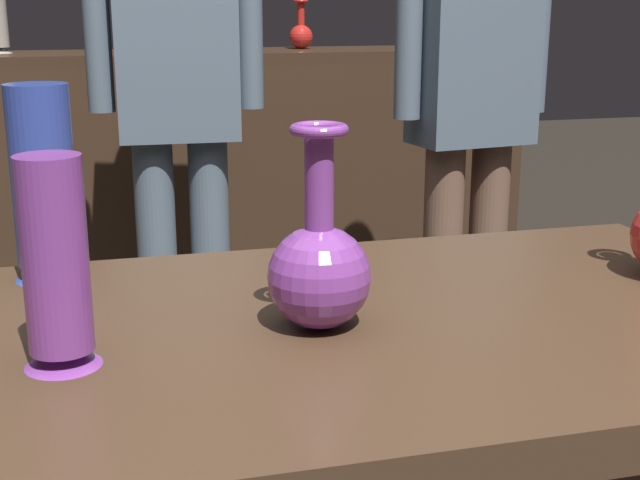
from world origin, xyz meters
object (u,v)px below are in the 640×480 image
Objects in this scene: vase_right_accent at (44,186)px; visitor_center_back at (177,83)px; shelf_vase_far_right at (440,27)px; vase_left_accent at (56,267)px; vase_centerpiece at (319,267)px; shelf_vase_center at (155,3)px; shelf_vase_right at (301,33)px; visitor_near_right at (472,89)px.

vase_right_accent is 1.26m from visitor_center_back.
vase_left_accent is at bearing -120.45° from shelf_vase_far_right.
visitor_center_back reaches higher than vase_centerpiece.
shelf_vase_right is at bearing 4.30° from shelf_vase_center.
vase_centerpiece reaches higher than vase_left_accent.
shelf_vase_center is at bearing -88.57° from visitor_center_back.
vase_right_accent is 1.50m from visitor_near_right.
shelf_vase_center is 0.22× the size of visitor_near_right.
vase_centerpiece is at bearing -41.38° from vase_right_accent.
vase_centerpiece is at bearing -90.15° from shelf_vase_center.
vase_left_accent is at bearing -86.00° from vase_right_accent.
vase_centerpiece is 2.33m from shelf_vase_right.
visitor_center_back is (0.30, 1.23, 0.02)m from vase_right_accent.
vase_left_accent is 0.31m from vase_right_accent.
visitor_near_right is (1.08, 1.05, 0.00)m from vase_right_accent.
vase_left_accent is (-0.28, -0.04, 0.03)m from vase_centerpiece.
vase_centerpiece is 0.41m from vase_right_accent.
vase_right_accent is at bearing -98.92° from shelf_vase_center.
visitor_near_right reaches higher than shelf_vase_far_right.
vase_centerpiece is 1.52m from visitor_near_right.
visitor_center_back is 1.02× the size of visitor_near_right.
visitor_center_back is (-0.53, -0.77, -0.10)m from shelf_vase_right.
shelf_vase_far_right is (1.33, 2.25, 0.16)m from vase_left_accent.
vase_right_accent is at bearing 78.50° from visitor_center_back.
vase_centerpiece is 1.78× the size of shelf_vase_far_right.
shelf_vase_right is at bearing 76.92° from vase_centerpiece.
shelf_vase_far_right is 1.28m from visitor_center_back.
shelf_vase_far_right is 0.95m from visitor_near_right.
vase_left_accent is 1.66× the size of shelf_vase_far_right.
shelf_vase_center is at bearing 81.08° from vase_right_accent.
visitor_center_back is at bearing -21.42° from visitor_near_right.
shelf_vase_right is at bearing 67.50° from vase_right_accent.
shelf_vase_right is at bearing -83.57° from visitor_near_right.
vase_right_accent is (-0.30, 0.27, 0.06)m from vase_centerpiece.
visitor_near_right is at bearing 59.44° from vase_centerpiece.
visitor_near_right is at bearing -49.92° from shelf_vase_center.
vase_centerpiece is at bearing 92.28° from visitor_center_back.
shelf_vase_far_right is 0.08× the size of visitor_near_right.
vase_right_accent is 2.00m from shelf_vase_center.
shelf_vase_right reaches higher than shelf_vase_far_right.
vase_left_accent is 0.64× the size of shelf_vase_center.
visitor_center_back reaches higher than shelf_vase_right.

